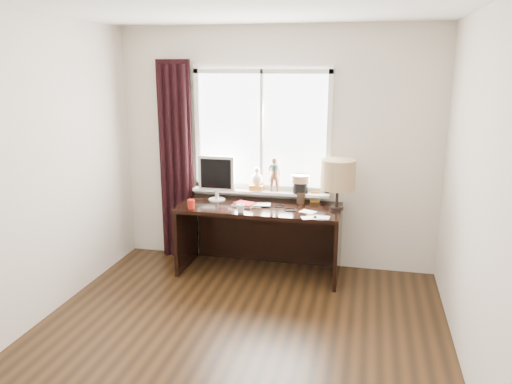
% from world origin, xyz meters
% --- Properties ---
extents(floor, '(3.50, 4.00, 0.00)m').
position_xyz_m(floor, '(0.00, 0.00, 0.00)').
color(floor, '#382210').
rests_on(floor, ground).
extents(ceiling, '(3.50, 4.00, 0.00)m').
position_xyz_m(ceiling, '(0.00, 0.00, 2.60)').
color(ceiling, white).
rests_on(ceiling, wall_back).
extents(wall_back, '(3.50, 0.00, 2.60)m').
position_xyz_m(wall_back, '(0.00, 2.00, 1.30)').
color(wall_back, beige).
rests_on(wall_back, ground).
extents(wall_front, '(3.50, 0.00, 2.60)m').
position_xyz_m(wall_front, '(0.00, -2.00, 1.30)').
color(wall_front, beige).
rests_on(wall_front, ground).
extents(wall_left, '(0.00, 4.00, 2.60)m').
position_xyz_m(wall_left, '(-1.75, 0.00, 1.30)').
color(wall_left, beige).
rests_on(wall_left, ground).
extents(wall_right, '(0.00, 4.00, 2.60)m').
position_xyz_m(wall_right, '(1.75, 0.00, 1.30)').
color(wall_right, beige).
rests_on(wall_right, ground).
extents(laptop, '(0.33, 0.24, 0.02)m').
position_xyz_m(laptop, '(-0.13, 1.62, 0.76)').
color(laptop, silver).
rests_on(laptop, desk).
extents(mug, '(0.12, 0.11, 0.09)m').
position_xyz_m(mug, '(-0.23, 1.36, 0.79)').
color(mug, white).
rests_on(mug, desk).
extents(red_cup, '(0.07, 0.07, 0.09)m').
position_xyz_m(red_cup, '(-0.77, 1.38, 0.80)').
color(red_cup, maroon).
rests_on(red_cup, desk).
extents(window, '(1.52, 0.21, 1.40)m').
position_xyz_m(window, '(-0.14, 1.95, 1.31)').
color(window, white).
rests_on(window, ground).
extents(curtain, '(0.38, 0.09, 2.25)m').
position_xyz_m(curtain, '(-1.13, 1.91, 1.12)').
color(curtain, black).
rests_on(curtain, floor).
extents(desk, '(1.70, 0.70, 0.75)m').
position_xyz_m(desk, '(-0.10, 1.73, 0.51)').
color(desk, black).
rests_on(desk, floor).
extents(monitor, '(0.40, 0.18, 0.49)m').
position_xyz_m(monitor, '(-0.61, 1.75, 1.03)').
color(monitor, beige).
rests_on(monitor, desk).
extents(notebook_stack, '(0.26, 0.22, 0.03)m').
position_xyz_m(notebook_stack, '(-0.26, 1.61, 0.77)').
color(notebook_stack, beige).
rests_on(notebook_stack, desk).
extents(brush_holder, '(0.09, 0.09, 0.25)m').
position_xyz_m(brush_holder, '(0.31, 1.83, 0.81)').
color(brush_holder, black).
rests_on(brush_holder, desk).
extents(icon_frame, '(0.10, 0.03, 0.13)m').
position_xyz_m(icon_frame, '(0.45, 1.91, 0.81)').
color(icon_frame, gold).
rests_on(icon_frame, desk).
extents(table_lamp, '(0.35, 0.35, 0.52)m').
position_xyz_m(table_lamp, '(0.70, 1.68, 1.11)').
color(table_lamp, black).
rests_on(table_lamp, desk).
extents(loose_papers, '(0.32, 0.36, 0.00)m').
position_xyz_m(loose_papers, '(0.49, 1.41, 0.75)').
color(loose_papers, white).
rests_on(loose_papers, desk).
extents(desk_cables, '(0.40, 0.27, 0.01)m').
position_xyz_m(desk_cables, '(0.13, 1.61, 0.75)').
color(desk_cables, black).
rests_on(desk_cables, desk).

